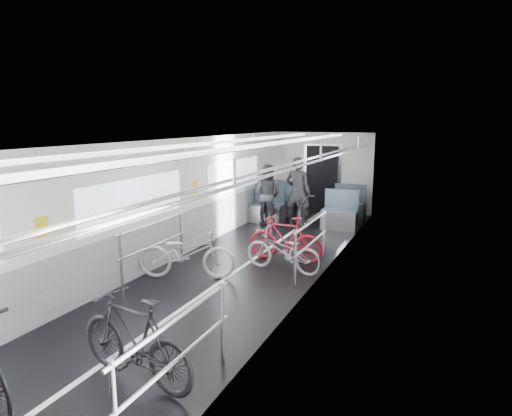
{
  "coord_description": "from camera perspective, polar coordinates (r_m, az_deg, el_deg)",
  "views": [
    {
      "loc": [
        3.49,
        -6.34,
        2.76
      ],
      "look_at": [
        0.0,
        1.88,
        1.03
      ],
      "focal_mm": 32.0,
      "sensor_mm": 36.0,
      "label": 1
    }
  ],
  "objects": [
    {
      "name": "bike_right_near",
      "position": [
        5.15,
        -14.9,
        -15.51
      ],
      "size": [
        1.7,
        0.76,
        0.99
      ],
      "primitive_type": "imported",
      "rotation": [
        0.0,
        0.0,
        -1.76
      ],
      "color": "black",
      "rests_on": "floor"
    },
    {
      "name": "person_standing",
      "position": [
        11.84,
        5.22,
        1.98
      ],
      "size": [
        0.69,
        0.47,
        1.84
      ],
      "primitive_type": "imported",
      "rotation": [
        0.0,
        0.0,
        3.1
      ],
      "color": "black",
      "rests_on": "floor"
    },
    {
      "name": "bike_aisle",
      "position": [
        11.87,
        6.03,
        -0.22
      ],
      "size": [
        0.93,
        1.87,
        0.94
      ],
      "primitive_type": "imported",
      "rotation": [
        0.0,
        0.0,
        0.18
      ],
      "color": "black",
      "rests_on": "floor"
    },
    {
      "name": "bike_left_far",
      "position": [
        8.15,
        -8.63,
        -5.61
      ],
      "size": [
        1.82,
        1.14,
        0.9
      ],
      "primitive_type": "imported",
      "rotation": [
        0.0,
        0.0,
        1.91
      ],
      "color": "#B6B6BB",
      "rests_on": "floor"
    },
    {
      "name": "bike_right_far",
      "position": [
        9.0,
        3.69,
        -3.89
      ],
      "size": [
        1.53,
        0.45,
        0.91
      ],
      "primitive_type": "imported",
      "rotation": [
        0.0,
        0.0,
        -1.55
      ],
      "color": "red",
      "rests_on": "floor"
    },
    {
      "name": "person_seated",
      "position": [
        12.09,
        1.38,
        1.68
      ],
      "size": [
        0.82,
        0.65,
        1.62
      ],
      "primitive_type": "imported",
      "rotation": [
        0.0,
        0.0,
        3.09
      ],
      "color": "#29262D",
      "rests_on": "floor"
    },
    {
      "name": "bike_right_mid",
      "position": [
        8.42,
        3.37,
        -5.34
      ],
      "size": [
        1.57,
        0.72,
        0.8
      ],
      "primitive_type": "imported",
      "rotation": [
        0.0,
        0.0,
        -1.7
      ],
      "color": "#BCBCC1",
      "rests_on": "floor"
    },
    {
      "name": "car_shell",
      "position": [
        8.99,
        -0.26,
        0.5
      ],
      "size": [
        3.02,
        14.01,
        2.41
      ],
      "color": "black",
      "rests_on": "ground"
    }
  ]
}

